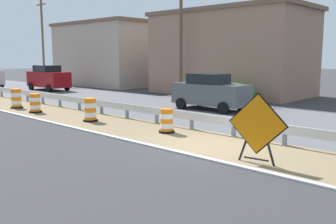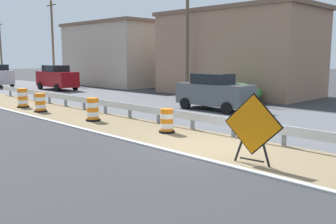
% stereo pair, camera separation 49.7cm
% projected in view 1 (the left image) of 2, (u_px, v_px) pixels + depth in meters
% --- Properties ---
extents(ground_plane, '(160.00, 160.00, 0.00)m').
position_uv_depth(ground_plane, '(210.00, 147.00, 12.38)').
color(ground_plane, '#333335').
extents(median_dirt_strip, '(3.34, 120.00, 0.01)m').
position_uv_depth(median_dirt_strip, '(219.00, 144.00, 12.72)').
color(median_dirt_strip, '#7F6B4C').
rests_on(median_dirt_strip, ground).
extents(far_lane_asphalt, '(8.27, 120.00, 0.00)m').
position_uv_depth(far_lane_asphalt, '(293.00, 122.00, 16.92)').
color(far_lane_asphalt, '#56565B').
rests_on(far_lane_asphalt, ground).
extents(curb_near_edge, '(0.20, 120.00, 0.11)m').
position_uv_depth(curb_near_edge, '(185.00, 154.00, 11.44)').
color(curb_near_edge, '#ADADA8').
rests_on(curb_near_edge, ground).
extents(guardrail_median, '(0.18, 42.90, 0.71)m').
position_uv_depth(guardrail_median, '(233.00, 123.00, 13.93)').
color(guardrail_median, silver).
rests_on(guardrail_median, ground).
extents(warning_sign_diamond, '(0.26, 1.73, 2.01)m').
position_uv_depth(warning_sign_diamond, '(257.00, 126.00, 10.35)').
color(warning_sign_diamond, black).
rests_on(warning_sign_diamond, ground).
extents(traffic_barrel_nearest, '(0.63, 0.63, 0.95)m').
position_uv_depth(traffic_barrel_nearest, '(167.00, 122.00, 14.64)').
color(traffic_barrel_nearest, orange).
rests_on(traffic_barrel_nearest, ground).
extents(traffic_barrel_close, '(0.68, 0.68, 1.08)m').
position_uv_depth(traffic_barrel_close, '(90.00, 111.00, 17.18)').
color(traffic_barrel_close, orange).
rests_on(traffic_barrel_close, ground).
extents(traffic_barrel_mid, '(0.69, 0.69, 1.02)m').
position_uv_depth(traffic_barrel_mid, '(35.00, 104.00, 19.85)').
color(traffic_barrel_mid, orange).
rests_on(traffic_barrel_mid, ground).
extents(traffic_barrel_far, '(0.70, 0.70, 1.12)m').
position_uv_depth(traffic_barrel_far, '(16.00, 99.00, 21.52)').
color(traffic_barrel_far, orange).
rests_on(traffic_barrel_far, ground).
extents(car_mid_far_lane, '(2.10, 4.33, 2.03)m').
position_uv_depth(car_mid_far_lane, '(210.00, 92.00, 20.80)').
color(car_mid_far_lane, '#4C5156').
rests_on(car_mid_far_lane, ground).
extents(car_distant_a, '(1.98, 4.62, 2.19)m').
position_uv_depth(car_distant_a, '(48.00, 78.00, 32.71)').
color(car_distant_a, maroon).
rests_on(car_distant_a, ground).
extents(roadside_shop_near, '(6.64, 12.34, 6.51)m').
position_uv_depth(roadside_shop_near, '(230.00, 52.00, 29.13)').
color(roadside_shop_near, '#93705B').
rests_on(roadside_shop_near, ground).
extents(roadside_shop_far, '(7.38, 11.57, 6.37)m').
position_uv_depth(roadside_shop_far, '(111.00, 54.00, 38.77)').
color(roadside_shop_far, '#AD9E8E').
rests_on(roadside_shop_far, ground).
extents(utility_pole_near, '(0.24, 1.80, 8.95)m').
position_uv_depth(utility_pole_near, '(181.00, 33.00, 27.26)').
color(utility_pole_near, brown).
rests_on(utility_pole_near, ground).
extents(utility_pole_mid, '(0.24, 1.80, 8.94)m').
position_uv_depth(utility_pole_mid, '(43.00, 41.00, 40.32)').
color(utility_pole_mid, brown).
rests_on(utility_pole_mid, ground).
extents(bush_roadside, '(3.29, 3.29, 1.28)m').
position_uv_depth(bush_roadside, '(231.00, 93.00, 24.18)').
color(bush_roadside, '#337533').
rests_on(bush_roadside, ground).
extents(tree_roadside, '(3.87, 3.87, 6.34)m').
position_uv_depth(tree_roadside, '(88.00, 41.00, 39.24)').
color(tree_roadside, '#4C3D2D').
rests_on(tree_roadside, ground).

